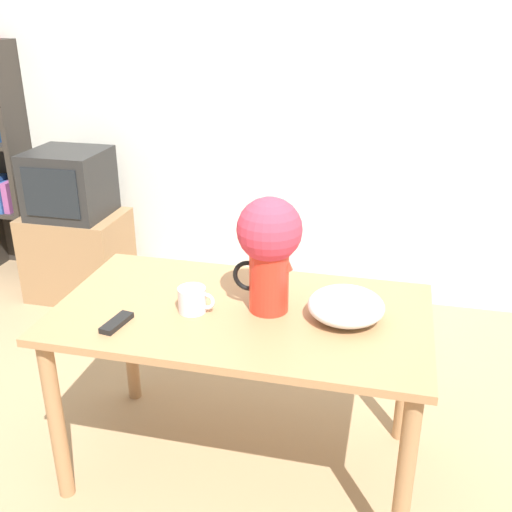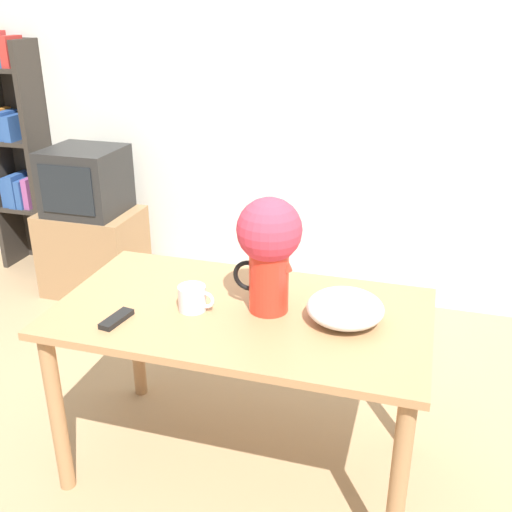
{
  "view_description": "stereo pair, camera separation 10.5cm",
  "coord_description": "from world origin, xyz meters",
  "px_view_note": "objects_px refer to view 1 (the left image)",
  "views": [
    {
      "loc": [
        0.56,
        -1.86,
        1.79
      ],
      "look_at": [
        0.1,
        0.07,
        0.94
      ],
      "focal_mm": 42.0,
      "sensor_mm": 36.0,
      "label": 1
    },
    {
      "loc": [
        0.66,
        -1.83,
        1.79
      ],
      "look_at": [
        0.1,
        0.07,
        0.94
      ],
      "focal_mm": 42.0,
      "sensor_mm": 36.0,
      "label": 2
    }
  ],
  "objects_px": {
    "flower_vase": "(269,244)",
    "coffee_mug": "(193,300)",
    "white_bowl": "(346,306)",
    "tv_set": "(69,183)"
  },
  "relations": [
    {
      "from": "flower_vase",
      "to": "coffee_mug",
      "type": "xyz_separation_m",
      "value": [
        -0.27,
        -0.08,
        -0.22
      ]
    },
    {
      "from": "coffee_mug",
      "to": "flower_vase",
      "type": "bearing_deg",
      "value": 16.51
    },
    {
      "from": "white_bowl",
      "to": "tv_set",
      "type": "xyz_separation_m",
      "value": [
        -1.81,
        1.25,
        -0.03
      ]
    },
    {
      "from": "flower_vase",
      "to": "white_bowl",
      "type": "distance_m",
      "value": 0.35
    },
    {
      "from": "flower_vase",
      "to": "coffee_mug",
      "type": "relative_size",
      "value": 3.13
    },
    {
      "from": "coffee_mug",
      "to": "tv_set",
      "type": "height_order",
      "value": "tv_set"
    },
    {
      "from": "coffee_mug",
      "to": "white_bowl",
      "type": "height_order",
      "value": "white_bowl"
    },
    {
      "from": "white_bowl",
      "to": "tv_set",
      "type": "distance_m",
      "value": 2.2
    },
    {
      "from": "flower_vase",
      "to": "tv_set",
      "type": "height_order",
      "value": "flower_vase"
    },
    {
      "from": "coffee_mug",
      "to": "white_bowl",
      "type": "xyz_separation_m",
      "value": [
        0.55,
        0.07,
        0.01
      ]
    }
  ]
}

